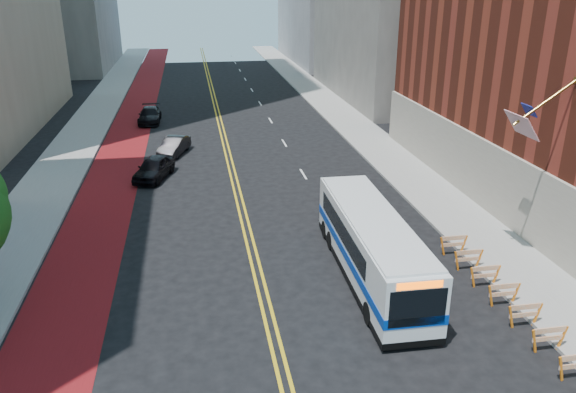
# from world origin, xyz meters

# --- Properties ---
(sidewalk_left) EXTENTS (4.00, 140.00, 0.15)m
(sidewalk_left) POSITION_xyz_m (-12.00, 30.00, 0.07)
(sidewalk_left) COLOR gray
(sidewalk_left) RESTS_ON ground
(sidewalk_right) EXTENTS (4.00, 140.00, 0.15)m
(sidewalk_right) POSITION_xyz_m (12.00, 30.00, 0.07)
(sidewalk_right) COLOR gray
(sidewalk_right) RESTS_ON ground
(bus_lane_paint) EXTENTS (3.60, 140.00, 0.01)m
(bus_lane_paint) POSITION_xyz_m (-8.10, 30.00, 0.00)
(bus_lane_paint) COLOR maroon
(bus_lane_paint) RESTS_ON ground
(center_line_inner) EXTENTS (0.14, 140.00, 0.01)m
(center_line_inner) POSITION_xyz_m (-0.18, 30.00, 0.00)
(center_line_inner) COLOR gold
(center_line_inner) RESTS_ON ground
(center_line_outer) EXTENTS (0.14, 140.00, 0.01)m
(center_line_outer) POSITION_xyz_m (0.18, 30.00, 0.00)
(center_line_outer) COLOR gold
(center_line_outer) RESTS_ON ground
(lane_dashes) EXTENTS (0.14, 98.20, 0.01)m
(lane_dashes) POSITION_xyz_m (4.80, 38.00, 0.01)
(lane_dashes) COLOR silver
(lane_dashes) RESTS_ON ground
(construction_barriers) EXTENTS (1.42, 10.91, 1.00)m
(construction_barriers) POSITION_xyz_m (9.60, 3.42, 0.68)
(construction_barriers) COLOR orange
(construction_barriers) RESTS_ON ground
(transit_bus) EXTENTS (2.62, 11.09, 3.04)m
(transit_bus) POSITION_xyz_m (4.96, 7.51, 1.58)
(transit_bus) COLOR silver
(transit_bus) RESTS_ON ground
(car_a) EXTENTS (3.05, 4.70, 1.49)m
(car_a) POSITION_xyz_m (-5.28, 22.84, 0.74)
(car_a) COLOR black
(car_a) RESTS_ON ground
(car_b) EXTENTS (2.64, 4.25, 1.32)m
(car_b) POSITION_xyz_m (-4.04, 28.34, 0.66)
(car_b) COLOR black
(car_b) RESTS_ON ground
(car_c) EXTENTS (2.06, 4.85, 1.40)m
(car_c) POSITION_xyz_m (-6.45, 39.11, 0.70)
(car_c) COLOR black
(car_c) RESTS_ON ground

